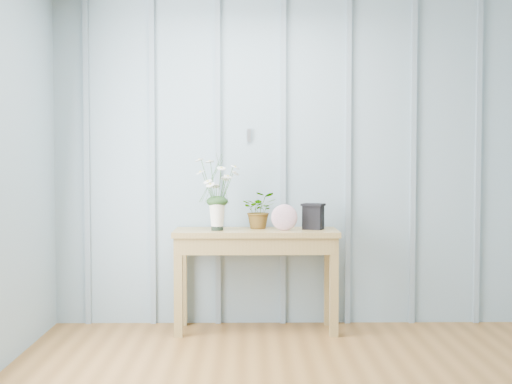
{
  "coord_description": "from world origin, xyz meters",
  "views": [
    {
      "loc": [
        -0.52,
        -3.22,
        1.27
      ],
      "look_at": [
        -0.46,
        1.94,
        1.03
      ],
      "focal_mm": 50.0,
      "sensor_mm": 36.0,
      "label": 1
    }
  ],
  "objects_px": {
    "daisy_vase": "(217,183)",
    "carved_box": "(313,216)",
    "felt_disc_vessel": "(284,217)",
    "sideboard": "(256,245)"
  },
  "relations": [
    {
      "from": "felt_disc_vessel",
      "to": "carved_box",
      "type": "distance_m",
      "value": 0.23
    },
    {
      "from": "sideboard",
      "to": "carved_box",
      "type": "bearing_deg",
      "value": 2.14
    },
    {
      "from": "felt_disc_vessel",
      "to": "carved_box",
      "type": "xyz_separation_m",
      "value": [
        0.22,
        0.09,
        0.0
      ]
    },
    {
      "from": "sideboard",
      "to": "daisy_vase",
      "type": "relative_size",
      "value": 2.19
    },
    {
      "from": "sideboard",
      "to": "carved_box",
      "type": "height_order",
      "value": "carved_box"
    },
    {
      "from": "daisy_vase",
      "to": "carved_box",
      "type": "distance_m",
      "value": 0.75
    },
    {
      "from": "felt_disc_vessel",
      "to": "carved_box",
      "type": "relative_size",
      "value": 1.0
    },
    {
      "from": "sideboard",
      "to": "felt_disc_vessel",
      "type": "bearing_deg",
      "value": -19.38
    },
    {
      "from": "daisy_vase",
      "to": "carved_box",
      "type": "height_order",
      "value": "daisy_vase"
    },
    {
      "from": "daisy_vase",
      "to": "felt_disc_vessel",
      "type": "xyz_separation_m",
      "value": [
        0.49,
        -0.02,
        -0.25
      ]
    }
  ]
}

